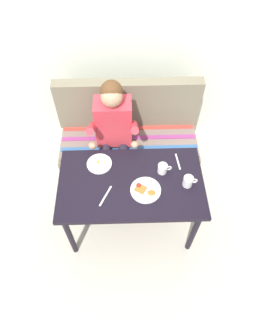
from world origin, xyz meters
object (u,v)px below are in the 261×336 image
plate_eggs (99,164)px  plate_breakfast (145,190)px  table (131,187)px  coffee_mug (188,181)px  couch (129,143)px  knife (106,196)px  fork (178,162)px  person (114,129)px  coffee_mug_second (163,168)px

plate_eggs → plate_breakfast: bearing=-36.1°
table → coffee_mug: (0.46, -0.04, 0.13)m
couch → knife: (-0.21, -0.89, 0.40)m
plate_eggs → fork: 0.68m
table → plate_eggs: 0.34m
coffee_mug → plate_eggs: bearing=162.7°
person → coffee_mug: bearing=-46.0°
couch → fork: size_ratio=8.47×
plate_breakfast → plate_eggs: (-0.38, 0.27, -0.00)m
table → fork: size_ratio=7.06×
table → fork: (0.41, 0.20, 0.08)m
plate_breakfast → knife: plate_breakfast is taller
table → plate_eggs: (-0.27, 0.19, 0.09)m
couch → plate_breakfast: size_ratio=5.83×
coffee_mug_second → knife: 0.53m
plate_eggs → person: bearing=73.3°
knife → fork: bearing=54.0°
plate_eggs → table: bearing=-35.5°
couch → coffee_mug_second: couch is taller
plate_breakfast → knife: bearing=-172.5°
plate_eggs → coffee_mug: bearing=-17.3°
person → plate_eggs: size_ratio=5.67×
table → coffee_mug: bearing=-4.5°
person → knife: bearing=-94.8°
table → couch: couch is taller
coffee_mug_second → table: bearing=-159.6°
person → plate_breakfast: bearing=-69.2°
couch → plate_breakfast: 0.95m
coffee_mug_second → plate_breakfast: bearing=-130.4°
couch → plate_breakfast: couch is taller
person → fork: bearing=-35.2°
knife → person: bearing=111.4°
plate_eggs → coffee_mug: coffee_mug is taller
couch → knife: size_ratio=7.20×
table → couch: (0.00, 0.76, -0.32)m
person → plate_breakfast: person is taller
table → coffee_mug_second: bearing=20.4°
couch → table: bearing=-90.0°
table → couch: bearing=90.0°
coffee_mug → knife: (-0.67, -0.09, -0.05)m
table → person: person is taller
couch → person: 0.47m
plate_breakfast → coffee_mug_second: coffee_mug_second is taller
person → coffee_mug: 0.87m
person → fork: 0.68m
plate_breakfast → person: bearing=110.8°
plate_breakfast → knife: 0.32m
couch → fork: couch is taller
coffee_mug → person: bearing=134.0°
coffee_mug → couch: bearing=119.8°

